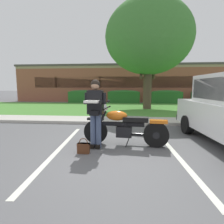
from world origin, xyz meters
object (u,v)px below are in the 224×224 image
at_px(shade_tree, 149,37).
at_px(hedge_left, 83,96).
at_px(motorcycle, 128,127).
at_px(hedge_right, 211,97).
at_px(handbag, 83,147).
at_px(hedge_center_right, 166,97).
at_px(hedge_center_left, 124,96).
at_px(brick_building, 143,84).
at_px(rider_person, 95,108).

distance_m(shade_tree, hedge_left, 8.44).
height_order(motorcycle, hedge_right, motorcycle).
height_order(handbag, hedge_left, hedge_left).
bearing_deg(hedge_center_right, motorcycle, -104.59).
bearing_deg(hedge_left, hedge_center_left, 0.00).
bearing_deg(shade_tree, hedge_center_right, 65.39).
relative_size(motorcycle, hedge_center_left, 0.76).
xyz_separation_m(handbag, brick_building, (2.59, 20.10, 1.79)).
relative_size(hedge_left, hedge_center_left, 0.90).
relative_size(motorcycle, hedge_right, 0.68).
bearing_deg(hedge_center_right, hedge_left, -180.00).
bearing_deg(brick_building, hedge_left, -133.06).
relative_size(rider_person, hedge_left, 0.64).
relative_size(handbag, shade_tree, 0.05).
xyz_separation_m(rider_person, hedge_center_left, (0.24, 13.20, -0.36)).
height_order(hedge_center_left, brick_building, brick_building).
height_order(rider_person, shade_tree, shade_tree).
distance_m(rider_person, hedge_right, 15.48).
height_order(hedge_center_left, hedge_center_right, same).
bearing_deg(hedge_right, hedge_center_right, 180.00).
bearing_deg(hedge_center_right, shade_tree, -114.61).
bearing_deg(motorcycle, brick_building, 85.35).
xyz_separation_m(handbag, hedge_center_left, (0.45, 13.61, 0.51)).
distance_m(rider_person, shade_tree, 9.50).
bearing_deg(rider_person, hedge_left, 105.59).
height_order(motorcycle, hedge_center_left, motorcycle).
bearing_deg(hedge_left, hedge_center_right, 0.00).
relative_size(hedge_right, brick_building, 0.12).
height_order(motorcycle, hedge_center_right, motorcycle).
relative_size(handbag, hedge_center_left, 0.12).
bearing_deg(handbag, hedge_center_left, 88.11).
bearing_deg(shade_tree, rider_person, -103.27).
bearing_deg(hedge_left, brick_building, 46.94).
relative_size(shade_tree, brick_building, 0.26).
distance_m(shade_tree, hedge_right, 8.71).
relative_size(hedge_center_left, brick_building, 0.11).
bearing_deg(rider_person, shade_tree, 76.73).
bearing_deg(hedge_center_right, rider_person, -107.48).
relative_size(motorcycle, hedge_center_right, 0.82).
relative_size(handbag, hedge_center_right, 0.13).
relative_size(hedge_left, hedge_right, 0.80).
bearing_deg(hedge_left, rider_person, -74.41).
bearing_deg(hedge_center_left, hedge_center_right, 0.00).
height_order(hedge_left, brick_building, brick_building).
bearing_deg(hedge_center_left, shade_tree, -69.44).
bearing_deg(hedge_center_right, hedge_center_left, -180.00).
xyz_separation_m(hedge_center_left, hedge_right, (7.84, 0.00, 0.00)).
relative_size(handbag, brick_building, 0.01).
xyz_separation_m(shade_tree, hedge_center_right, (2.15, 4.71, -4.10)).
xyz_separation_m(motorcycle, hedge_right, (7.27, 12.89, 0.16)).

